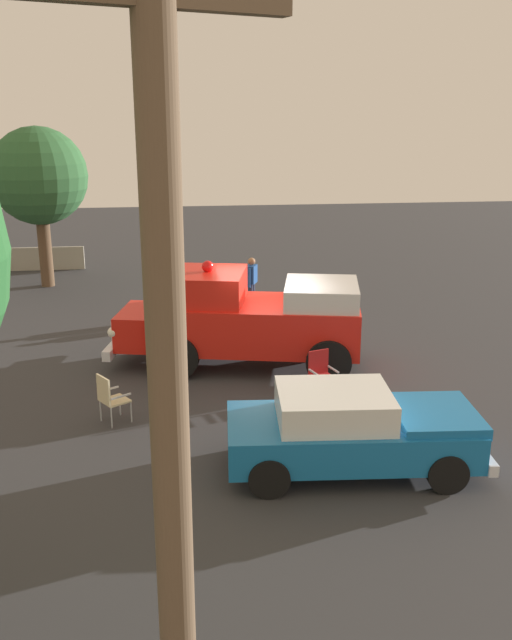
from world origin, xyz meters
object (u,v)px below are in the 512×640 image
object	(u,v)px
spectator_seated	(224,298)
lawn_chair_by_car	(109,396)
classic_hot_rod	(353,430)
spectator_standing	(252,280)
utility_pole	(171,462)
lawn_chair_spare	(321,370)
lawn_chair_near_truck	(224,300)
oak_tree_right	(39,177)
vintage_fire_truck	(246,318)

from	to	relation	value
spectator_seated	lawn_chair_by_car	bearing A→B (deg)	-112.27
classic_hot_rod	lawn_chair_by_car	world-z (taller)	classic_hot_rod
spectator_standing	utility_pole	world-z (taller)	utility_pole
utility_pole	lawn_chair_by_car	bearing A→B (deg)	98.29
lawn_chair_spare	classic_hot_rod	bearing A→B (deg)	-92.56
lawn_chair_near_truck	oak_tree_right	bearing A→B (deg)	140.46
spectator_standing	oak_tree_right	distance (m)	8.44
lawn_chair_near_truck	spectator_standing	xyz separation A→B (m)	(0.91, 0.84, 0.37)
lawn_chair_spare	spectator_standing	size ratio (longest dim) A/B	0.61
vintage_fire_truck	spectator_standing	size ratio (longest dim) A/B	3.75
lawn_chair_near_truck	lawn_chair_by_car	world-z (taller)	same
spectator_seated	oak_tree_right	bearing A→B (deg)	139.60
lawn_chair_by_car	oak_tree_right	size ratio (longest dim) A/B	0.18
utility_pole	lawn_chair_spare	bearing A→B (deg)	71.74
classic_hot_rod	utility_pole	size ratio (longest dim) A/B	0.63
classic_hot_rod	lawn_chair_spare	size ratio (longest dim) A/B	4.40
vintage_fire_truck	classic_hot_rod	distance (m)	5.51
vintage_fire_truck	utility_pole	world-z (taller)	utility_pole
spectator_standing	lawn_chair_by_car	bearing A→B (deg)	-115.60
classic_hot_rod	lawn_chair_spare	bearing A→B (deg)	87.44
classic_hot_rod	oak_tree_right	world-z (taller)	oak_tree_right
lawn_chair_spare	vintage_fire_truck	bearing A→B (deg)	123.43
classic_hot_rod	spectator_seated	size ratio (longest dim) A/B	3.48
lawn_chair_near_truck	oak_tree_right	distance (m)	8.33
lawn_chair_near_truck	spectator_standing	bearing A→B (deg)	42.65
spectator_seated	spectator_standing	size ratio (longest dim) A/B	0.77
lawn_chair_spare	spectator_seated	xyz separation A→B (m)	(-1.64, 5.97, 0.11)
spectator_standing	utility_pole	bearing A→B (deg)	-98.46
lawn_chair_spare	lawn_chair_by_car	bearing A→B (deg)	-169.06
oak_tree_right	vintage_fire_truck	bearing A→B (deg)	-55.29
classic_hot_rod	lawn_chair_by_car	size ratio (longest dim) A/B	4.40
lawn_chair_by_car	spectator_standing	world-z (taller)	spectator_standing
lawn_chair_spare	spectator_seated	size ratio (longest dim) A/B	0.79
vintage_fire_truck	lawn_chair_by_car	bearing A→B (deg)	-135.73
spectator_seated	lawn_chair_near_truck	bearing A→B (deg)	78.25
vintage_fire_truck	lawn_chair_spare	bearing A→B (deg)	-56.57
classic_hot_rod	lawn_chair_spare	distance (m)	3.24
spectator_standing	utility_pole	xyz separation A→B (m)	(-2.46, -16.53, 2.76)
utility_pole	oak_tree_right	bearing A→B (deg)	102.00
vintage_fire_truck	utility_pole	bearing A→B (deg)	-98.61
spectator_standing	oak_tree_right	size ratio (longest dim) A/B	0.30
lawn_chair_by_car	spectator_seated	size ratio (longest dim) A/B	0.79
lawn_chair_spare	oak_tree_right	xyz separation A→B (m)	(-7.54, 10.98, 3.23)
utility_pole	classic_hot_rod	bearing A→B (deg)	64.59
vintage_fire_truck	spectator_seated	size ratio (longest dim) A/B	4.86
lawn_chair_by_car	classic_hot_rod	bearing A→B (deg)	-29.00
lawn_chair_by_car	utility_pole	bearing A→B (deg)	-81.71
vintage_fire_truck	utility_pole	distance (m)	12.11
lawn_chair_near_truck	utility_pole	bearing A→B (deg)	-95.64
lawn_chair_by_car	spectator_seated	distance (m)	7.37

